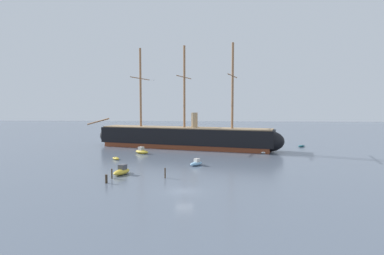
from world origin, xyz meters
name	(u,v)px	position (x,y,z in m)	size (l,w,h in m)	color
ground_plane	(184,191)	(0.00, 0.00, 0.00)	(400.00, 400.00, 0.00)	slate
tall_ship	(184,137)	(-4.15, 46.58, 3.22)	(60.32, 20.72, 29.54)	brown
motorboat_foreground_left	(122,171)	(-12.36, 10.56, 0.63)	(3.12, 4.63, 1.80)	gold
motorboat_near_centre	(196,163)	(0.71, 20.07, 0.50)	(3.22, 3.55, 1.43)	#7FB2D6
dinghy_mid_left	(116,158)	(-18.20, 25.97, 0.30)	(2.53, 2.59, 0.60)	gold
motorboat_alongside_bow	(142,151)	(-14.25, 35.38, 0.62)	(4.46, 3.72, 1.76)	gold
dinghy_alongside_stern	(265,152)	(17.54, 37.62, 0.27)	(2.46, 2.12, 0.54)	silver
dinghy_far_right	(301,146)	(30.63, 51.36, 0.30)	(2.73, 2.27, 0.60)	#236670
motorboat_distant_centre	(209,140)	(2.95, 62.69, 0.71)	(3.02, 5.12, 2.01)	silver
mooring_piling_nearest	(106,179)	(-13.00, 4.00, 0.70)	(0.39, 0.39, 1.41)	#382B1E
mooring_piling_left_pair	(165,173)	(-4.07, 8.27, 0.89)	(0.26, 0.26, 1.78)	#4C3D2D
mooring_piling_right_pair	(112,174)	(-13.15, 7.30, 0.84)	(0.26, 0.26, 1.69)	#4C3D2D
seagull_in_flight	(153,80)	(-8.52, 21.09, 17.80)	(1.10, 0.43, 0.13)	silver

